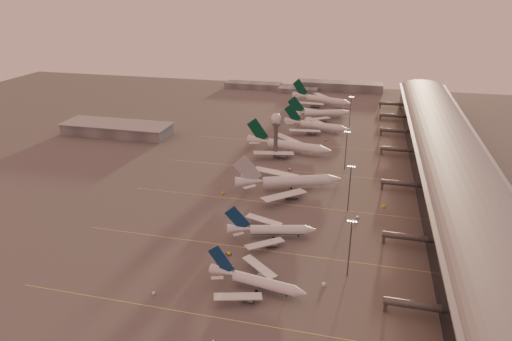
# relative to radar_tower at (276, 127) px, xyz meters

# --- Properties ---
(ground) EXTENTS (700.00, 700.00, 0.00)m
(ground) POSITION_rel_radar_tower_xyz_m (-5.00, -120.00, -20.95)
(ground) COLOR #4F4D4D
(ground) RESTS_ON ground
(taxiway_markings) EXTENTS (180.00, 185.25, 0.02)m
(taxiway_markings) POSITION_rel_radar_tower_xyz_m (25.00, -64.00, -20.94)
(taxiway_markings) COLOR #F1E455
(taxiway_markings) RESTS_ON ground
(terminal) EXTENTS (57.00, 362.00, 23.04)m
(terminal) POSITION_rel_radar_tower_xyz_m (102.88, -9.91, -10.43)
(terminal) COLOR black
(terminal) RESTS_ON ground
(hangar) EXTENTS (82.00, 27.00, 8.50)m
(hangar) POSITION_rel_radar_tower_xyz_m (-125.00, 20.00, -16.63)
(hangar) COLOR #5A5C61
(hangar) RESTS_ON ground
(radar_tower) EXTENTS (6.40, 6.40, 31.10)m
(radar_tower) POSITION_rel_radar_tower_xyz_m (0.00, 0.00, 0.00)
(radar_tower) COLOR #4F5055
(radar_tower) RESTS_ON ground
(mast_a) EXTENTS (3.60, 0.56, 25.00)m
(mast_a) POSITION_rel_radar_tower_xyz_m (53.00, -120.00, -7.21)
(mast_a) COLOR #4F5055
(mast_a) RESTS_ON ground
(mast_b) EXTENTS (3.60, 0.56, 25.00)m
(mast_b) POSITION_rel_radar_tower_xyz_m (50.00, -65.00, -7.21)
(mast_b) COLOR #4F5055
(mast_b) RESTS_ON ground
(mast_c) EXTENTS (3.60, 0.56, 25.00)m
(mast_c) POSITION_rel_radar_tower_xyz_m (45.00, -10.00, -7.21)
(mast_c) COLOR #4F5055
(mast_c) RESTS_ON ground
(mast_d) EXTENTS (3.60, 0.56, 25.00)m
(mast_d) POSITION_rel_radar_tower_xyz_m (43.00, 80.00, -7.21)
(mast_d) COLOR #4F5055
(mast_d) RESTS_ON ground
(distant_horizon) EXTENTS (165.00, 37.50, 9.00)m
(distant_horizon) POSITION_rel_radar_tower_xyz_m (-2.38, 205.14, -17.06)
(distant_horizon) COLOR #5A5C61
(distant_horizon) RESTS_ON ground
(narrowbody_near) EXTENTS (38.99, 30.89, 15.31)m
(narrowbody_near) POSITION_rel_radar_tower_xyz_m (20.87, -137.03, -17.85)
(narrowbody_near) COLOR white
(narrowbody_near) RESTS_ON ground
(narrowbody_mid) EXTENTS (39.93, 31.48, 15.86)m
(narrowbody_mid) POSITION_rel_radar_tower_xyz_m (18.38, -99.02, -17.74)
(narrowbody_mid) COLOR white
(narrowbody_mid) RESTS_ON ground
(widebody_white) EXTENTS (57.33, 45.17, 21.02)m
(widebody_white) POSITION_rel_radar_tower_xyz_m (17.17, -46.95, -17.30)
(widebody_white) COLOR white
(widebody_white) RESTS_ON ground
(greentail_a) EXTENTS (58.68, 47.04, 21.42)m
(greentail_a) POSITION_rel_radar_tower_xyz_m (6.68, 10.99, -17.17)
(greentail_a) COLOR white
(greentail_a) RESTS_ON ground
(greentail_b) EXTENTS (51.77, 41.39, 19.03)m
(greentail_b) POSITION_rel_radar_tower_xyz_m (19.18, 62.79, -17.59)
(greentail_b) COLOR white
(greentail_b) RESTS_ON ground
(greentail_c) EXTENTS (51.79, 41.20, 19.40)m
(greentail_c) POSITION_rel_radar_tower_xyz_m (17.70, 98.66, -17.52)
(greentail_c) COLOR white
(greentail_c) RESTS_ON ground
(greentail_d) EXTENTS (57.62, 45.72, 21.87)m
(greentail_d) POSITION_rel_radar_tower_xyz_m (14.21, 144.18, -17.09)
(greentail_d) COLOR white
(greentail_d) RESTS_ON ground
(gsv_truck_a) EXTENTS (5.43, 2.65, 2.10)m
(gsv_truck_a) POSITION_rel_radar_tower_xyz_m (-14.73, -148.73, -19.88)
(gsv_truck_a) COLOR silver
(gsv_truck_a) RESTS_ON ground
(gsv_catering_a) EXTENTS (6.01, 3.39, 4.68)m
(gsv_catering_a) POSITION_rel_radar_tower_xyz_m (44.99, -128.74, -18.61)
(gsv_catering_a) COLOR silver
(gsv_catering_a) RESTS_ON ground
(gsv_tug_mid) EXTENTS (4.46, 4.32, 1.11)m
(gsv_tug_mid) POSITION_rel_radar_tower_xyz_m (3.92, -117.21, -20.38)
(gsv_tug_mid) COLOR yellow
(gsv_tug_mid) RESTS_ON ground
(gsv_truck_b) EXTENTS (6.14, 2.96, 2.38)m
(gsv_truck_b) POSITION_rel_radar_tower_xyz_m (55.55, -71.79, -19.74)
(gsv_truck_b) COLOR silver
(gsv_truck_b) RESTS_ON ground
(gsv_truck_c) EXTENTS (5.67, 4.21, 2.18)m
(gsv_truck_c) POSITION_rel_radar_tower_xyz_m (-16.08, -60.72, -19.84)
(gsv_truck_c) COLOR yellow
(gsv_truck_c) RESTS_ON ground
(gsv_catering_b) EXTENTS (6.22, 4.59, 4.67)m
(gsv_catering_b) POSITION_rel_radar_tower_xyz_m (67.86, -56.50, -18.62)
(gsv_catering_b) COLOR yellow
(gsv_catering_b) RESTS_ON ground
(gsv_tug_far) EXTENTS (4.25, 4.64, 1.14)m
(gsv_tug_far) POSITION_rel_radar_tower_xyz_m (12.98, -19.67, -20.36)
(gsv_tug_far) COLOR silver
(gsv_tug_far) RESTS_ON ground
(gsv_truck_d) EXTENTS (2.36, 6.00, 2.41)m
(gsv_truck_d) POSITION_rel_radar_tower_xyz_m (-13.96, 5.30, -19.72)
(gsv_truck_d) COLOR silver
(gsv_truck_d) RESTS_ON ground
(gsv_tug_hangar) EXTENTS (3.75, 3.03, 0.93)m
(gsv_tug_hangar) POSITION_rel_radar_tower_xyz_m (28.61, 41.72, -20.47)
(gsv_tug_hangar) COLOR yellow
(gsv_tug_hangar) RESTS_ON ground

